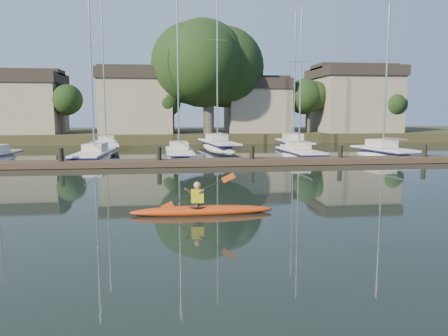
{
  "coord_description": "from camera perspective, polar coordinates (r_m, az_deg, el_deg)",
  "views": [
    {
      "loc": [
        -2.23,
        -13.87,
        3.42
      ],
      "look_at": [
        -0.15,
        3.21,
        1.2
      ],
      "focal_mm": 35.0,
      "sensor_mm": 36.0,
      "label": 1
    }
  ],
  "objects": [
    {
      "name": "ground",
      "position": [
        14.46,
        2.13,
        -6.34
      ],
      "size": [
        160.0,
        160.0,
        0.0
      ],
      "primitive_type": "plane",
      "color": "black",
      "rests_on": "ground"
    },
    {
      "name": "dock",
      "position": [
        28.14,
        -2.36,
        0.79
      ],
      "size": [
        34.0,
        2.0,
        1.8
      ],
      "color": "#3F2E24",
      "rests_on": "ground"
    },
    {
      "name": "sailboat_5",
      "position": [
        41.27,
        -15.1,
        2.09
      ],
      "size": [
        3.44,
        9.25,
        14.97
      ],
      "rotation": [
        0.0,
        0.0,
        0.15
      ],
      "color": "white",
      "rests_on": "ground"
    },
    {
      "name": "sailboat_3",
      "position": [
        33.47,
        9.86,
        1.06
      ],
      "size": [
        2.43,
        7.78,
        12.39
      ],
      "rotation": [
        0.0,
        0.0,
        0.05
      ],
      "color": "white",
      "rests_on": "ground"
    },
    {
      "name": "sailboat_1",
      "position": [
        32.57,
        -16.61,
        0.69
      ],
      "size": [
        2.56,
        8.46,
        13.65
      ],
      "rotation": [
        0.0,
        0.0,
        -0.06
      ],
      "color": "white",
      "rests_on": "ground"
    },
    {
      "name": "kayak",
      "position": [
        14.76,
        -2.98,
        -5.31
      ],
      "size": [
        4.83,
        1.0,
        1.54
      ],
      "rotation": [
        0.0,
        0.0,
        0.01
      ],
      "color": "red",
      "rests_on": "ground"
    },
    {
      "name": "sailboat_2",
      "position": [
        33.08,
        -5.87,
        1.07
      ],
      "size": [
        2.21,
        8.67,
        14.28
      ],
      "rotation": [
        0.0,
        0.0,
        0.02
      ],
      "color": "white",
      "rests_on": "ground"
    },
    {
      "name": "sailboat_7",
      "position": [
        42.58,
        9.11,
        2.37
      ],
      "size": [
        2.61,
        8.85,
        14.15
      ],
      "rotation": [
        0.0,
        0.0,
        -0.04
      ],
      "color": "white",
      "rests_on": "ground"
    },
    {
      "name": "sailboat_6",
      "position": [
        41.51,
        -0.77,
        2.35
      ],
      "size": [
        3.65,
        11.03,
        17.22
      ],
      "rotation": [
        0.0,
        0.0,
        0.13
      ],
      "color": "white",
      "rests_on": "ground"
    },
    {
      "name": "sailboat_4",
      "position": [
        35.77,
        20.18,
        1.08
      ],
      "size": [
        3.36,
        7.78,
        12.8
      ],
      "rotation": [
        0.0,
        0.0,
        0.15
      ],
      "color": "white",
      "rests_on": "ground"
    },
    {
      "name": "shore",
      "position": [
        54.3,
        -2.91,
        7.14
      ],
      "size": [
        90.0,
        25.25,
        12.75
      ],
      "color": "#2E341A",
      "rests_on": "ground"
    }
  ]
}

